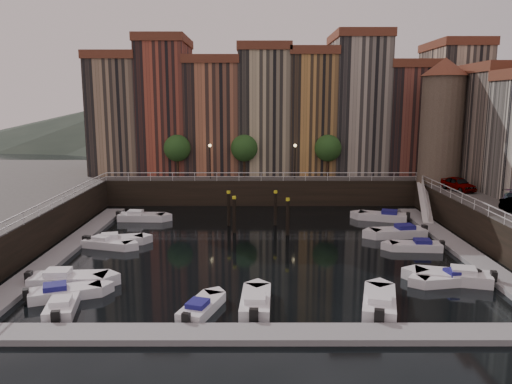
{
  "coord_description": "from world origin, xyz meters",
  "views": [
    {
      "loc": [
        -0.63,
        -41.2,
        12.13
      ],
      "look_at": [
        -0.6,
        4.0,
        3.87
      ],
      "focal_mm": 35.0,
      "sensor_mm": 36.0,
      "label": 1
    }
  ],
  "objects_px": {
    "boat_left_0": "(63,292)",
    "boat_left_2": "(107,243)",
    "gangway": "(425,200)",
    "mooring_pilings": "(256,213)",
    "boat_left_1": "(67,280)",
    "car_a": "(458,185)",
    "corner_tower": "(442,119)"
  },
  "relations": [
    {
      "from": "gangway",
      "to": "boat_left_0",
      "type": "distance_m",
      "value": 36.86
    },
    {
      "from": "boat_left_1",
      "to": "car_a",
      "type": "height_order",
      "value": "car_a"
    },
    {
      "from": "corner_tower",
      "to": "boat_left_1",
      "type": "distance_m",
      "value": 42.19
    },
    {
      "from": "gangway",
      "to": "boat_left_2",
      "type": "xyz_separation_m",
      "value": [
        -30.26,
        -10.77,
        -1.57
      ]
    },
    {
      "from": "gangway",
      "to": "car_a",
      "type": "distance_m",
      "value": 3.61
    },
    {
      "from": "boat_left_0",
      "to": "boat_left_1",
      "type": "height_order",
      "value": "boat_left_1"
    },
    {
      "from": "gangway",
      "to": "mooring_pilings",
      "type": "relative_size",
      "value": 1.4
    },
    {
      "from": "boat_left_1",
      "to": "boat_left_2",
      "type": "distance_m",
      "value": 8.8
    },
    {
      "from": "corner_tower",
      "to": "boat_left_2",
      "type": "xyz_separation_m",
      "value": [
        -33.16,
        -15.27,
        -9.85
      ]
    },
    {
      "from": "boat_left_0",
      "to": "boat_left_2",
      "type": "distance_m",
      "value": 10.94
    },
    {
      "from": "corner_tower",
      "to": "mooring_pilings",
      "type": "bearing_deg",
      "value": -155.66
    },
    {
      "from": "boat_left_0",
      "to": "boat_left_1",
      "type": "relative_size",
      "value": 0.87
    },
    {
      "from": "mooring_pilings",
      "to": "boat_left_0",
      "type": "relative_size",
      "value": 1.28
    },
    {
      "from": "boat_left_2",
      "to": "car_a",
      "type": "xyz_separation_m",
      "value": [
        33.22,
        9.71,
        3.36
      ]
    },
    {
      "from": "boat_left_2",
      "to": "car_a",
      "type": "distance_m",
      "value": 34.77
    },
    {
      "from": "boat_left_2",
      "to": "mooring_pilings",
      "type": "bearing_deg",
      "value": 41.99
    },
    {
      "from": "boat_left_1",
      "to": "car_a",
      "type": "distance_m",
      "value": 38.23
    },
    {
      "from": "corner_tower",
      "to": "boat_left_0",
      "type": "height_order",
      "value": "corner_tower"
    },
    {
      "from": "boat_left_1",
      "to": "car_a",
      "type": "relative_size",
      "value": 1.28
    },
    {
      "from": "mooring_pilings",
      "to": "car_a",
      "type": "relative_size",
      "value": 1.43
    },
    {
      "from": "gangway",
      "to": "boat_left_2",
      "type": "distance_m",
      "value": 32.16
    },
    {
      "from": "corner_tower",
      "to": "boat_left_2",
      "type": "height_order",
      "value": "corner_tower"
    },
    {
      "from": "boat_left_0",
      "to": "boat_left_2",
      "type": "relative_size",
      "value": 1.01
    },
    {
      "from": "corner_tower",
      "to": "mooring_pilings",
      "type": "relative_size",
      "value": 2.32
    },
    {
      "from": "mooring_pilings",
      "to": "boat_left_2",
      "type": "distance_m",
      "value": 13.98
    },
    {
      "from": "mooring_pilings",
      "to": "boat_left_0",
      "type": "distance_m",
      "value": 20.8
    },
    {
      "from": "boat_left_2",
      "to": "car_a",
      "type": "relative_size",
      "value": 1.1
    },
    {
      "from": "boat_left_0",
      "to": "boat_left_2",
      "type": "xyz_separation_m",
      "value": [
        -0.51,
        10.93,
        -0.01
      ]
    },
    {
      "from": "mooring_pilings",
      "to": "gangway",
      "type": "bearing_deg",
      "value": 15.22
    },
    {
      "from": "mooring_pilings",
      "to": "car_a",
      "type": "bearing_deg",
      "value": 10.3
    },
    {
      "from": "boat_left_0",
      "to": "car_a",
      "type": "bearing_deg",
      "value": 10.99
    },
    {
      "from": "boat_left_0",
      "to": "car_a",
      "type": "relative_size",
      "value": 1.12
    }
  ]
}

